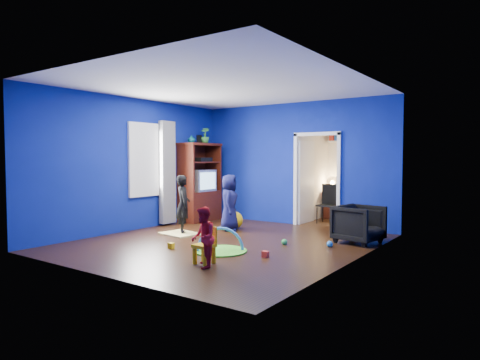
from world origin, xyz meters
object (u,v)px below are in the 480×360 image
Objects in this scene: tv_armoire at (200,182)px; study_desk at (342,205)px; child_black at (183,204)px; vase at (191,139)px; crt_tv at (201,181)px; play_mat at (220,251)px; kid_chair at (204,247)px; folding_chair at (326,205)px; toddler_red at (203,237)px; armchair at (359,224)px; hopper_ball at (234,220)px; child_navy at (229,203)px.

study_desk is (2.82, 2.37, -0.60)m from tv_armoire.
vase is at bearing -14.15° from child_black.
play_mat is at bearing -44.39° from crt_tv.
play_mat is at bearing 111.42° from kid_chair.
kid_chair reaches higher than play_mat.
folding_chair is (0.00, -0.96, 0.09)m from study_desk.
play_mat is at bearing -40.36° from vase.
folding_chair is at bearing 91.54° from kid_chair.
child_black is at bearing -172.63° from toddler_red.
kid_chair is 0.57× the size of study_desk.
folding_chair is (-1.47, 1.86, 0.10)m from armchair.
toddler_red is (2.14, -1.90, -0.17)m from child_black.
study_desk is at bearing 64.55° from hopper_ball.
tv_armoire is at bearing -153.41° from folding_chair.
armchair is 3.18m from kid_chair.
vase is at bearing -97.59° from crt_tv.
study_desk is at bearing -74.70° from child_black.
kid_chair is (1.99, -1.70, -0.37)m from child_black.
toddler_red reaches higher than play_mat.
armchair is 2.69m from play_mat.
tv_armoire is at bearing 160.67° from hopper_ball.
toddler_red is 5.90m from study_desk.
armchair is 2.82m from child_navy.
kid_chair is 0.88m from play_mat.
kid_chair is at bearing 164.77° from armchair.
toddler_red reaches higher than study_desk.
vase is (-0.94, 1.32, 1.44)m from child_black.
child_navy is 1.36× the size of play_mat.
play_mat is (2.59, -2.53, -1.01)m from crt_tv.
hopper_ball is at bearing 120.18° from play_mat.
toddler_red is at bearing -61.53° from hopper_ball.
toddler_red reaches higher than kid_chair.
vase is at bearing -148.74° from folding_chair.
tv_armoire is at bearing 136.05° from play_mat.
crt_tv is (-4.25, 0.45, 0.66)m from armchair.
study_desk reaches higher than play_mat.
crt_tv is 3.17m from folding_chair.
armchair reaches higher than kid_chair.
child_black is 1.40× the size of study_desk.
child_black reaches higher than child_navy.
child_navy is (-2.79, -0.31, 0.26)m from armchair.
vase is 0.49× the size of hopper_ball.
child_black is 2.01m from play_mat.
hopper_ball is at bearing -16.20° from child_navy.
child_black is at bearing -59.96° from tv_armoire.
study_desk is at bearing 91.31° from kid_chair.
child_navy is 1.38× the size of toddler_red.
crt_tv is (-1.46, 0.76, 0.41)m from child_navy.
crt_tv is 0.77× the size of play_mat.
study_desk is 0.96m from folding_chair.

